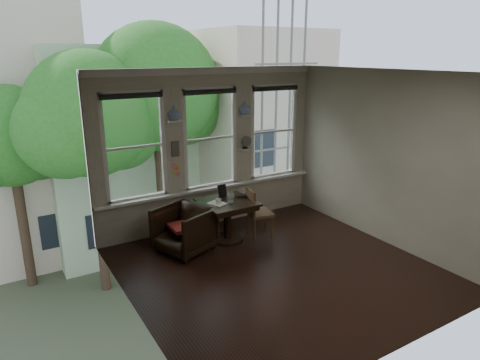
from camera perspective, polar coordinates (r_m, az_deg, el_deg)
ground at (r=6.86m, az=4.97°, el=-11.76°), size 4.50×4.50×0.00m
ceiling at (r=6.04m, az=5.70°, el=14.16°), size 4.50×4.50×0.00m
wall_back at (r=8.14m, az=-4.10°, el=4.17°), size 4.50×0.00×4.50m
wall_front at (r=4.77m, az=21.58°, el=-6.16°), size 4.50×0.00×4.50m
wall_left at (r=5.32m, az=-14.65°, el=-3.16°), size 0.00×4.50×4.50m
wall_right at (r=7.79m, az=18.79°, el=2.75°), size 0.00×4.50×4.50m
window_left at (r=7.57m, az=-13.97°, el=4.31°), size 1.10×0.12×1.90m
window_center at (r=8.10m, az=-4.13°, el=5.55°), size 1.10×0.12×1.90m
window_right at (r=8.84m, az=4.31°, el=6.48°), size 1.10×0.12×1.90m
shelf_left at (r=7.65m, az=-8.73°, el=7.78°), size 0.26×0.16×0.03m
shelf_right at (r=8.30m, az=0.63°, el=8.66°), size 0.26×0.16×0.03m
intercom at (r=7.77m, az=-8.66°, el=4.16°), size 0.14×0.06×0.28m
sticky_notes at (r=7.85m, az=-8.56°, el=1.67°), size 0.16×0.01×0.24m
desk_fan at (r=8.38m, az=0.69°, el=4.78°), size 0.20×0.20×0.24m
vase_left at (r=7.63m, az=-8.78°, el=8.81°), size 0.24×0.24×0.25m
vase_right at (r=8.28m, az=0.64°, el=9.61°), size 0.24×0.24×0.25m
table at (r=7.64m, az=-1.67°, el=-5.48°), size 0.90×0.90×0.75m
armchair_left at (r=7.30m, az=-7.44°, el=-6.58°), size 1.10×1.09×0.78m
cushion_red at (r=7.28m, az=-7.46°, el=-6.16°), size 0.45×0.45×0.06m
side_chair_right at (r=7.78m, az=2.71°, el=-4.41°), size 0.50×0.50×0.92m
laptop at (r=7.71m, az=0.60°, el=-2.21°), size 0.41×0.35×0.03m
mug at (r=7.35m, az=-2.89°, el=-2.89°), size 0.13×0.13×0.10m
drinking_glass at (r=7.37m, az=-1.24°, el=-2.85°), size 0.14×0.14×0.09m
tablet at (r=7.72m, az=-2.39°, el=-1.43°), size 0.16×0.08×0.22m
papers at (r=7.41m, az=-3.05°, el=-3.11°), size 0.31×0.36×0.00m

